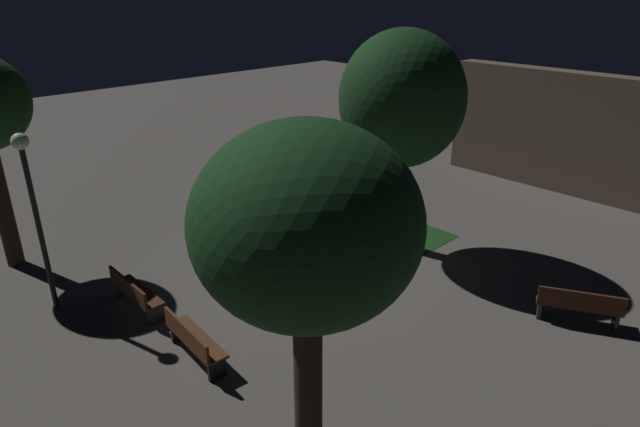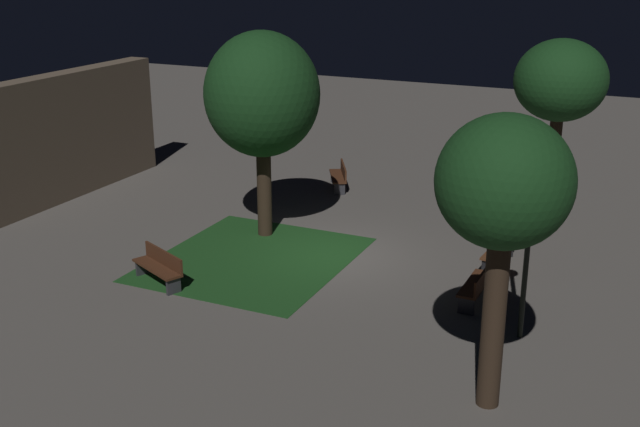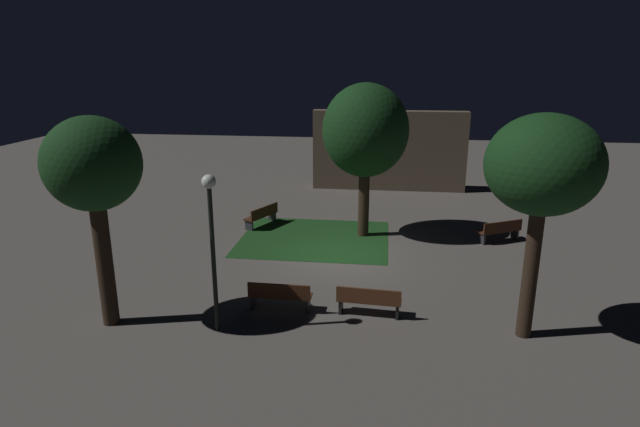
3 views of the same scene
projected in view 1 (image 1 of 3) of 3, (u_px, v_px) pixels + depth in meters
ground_plane at (310, 266)px, 14.80m from camera, size 60.00×60.00×0.00m
grass_lawn at (331, 232)px, 16.81m from camera, size 5.89×5.13×0.01m
bench_front_left at (134, 292)px, 12.62m from camera, size 1.81×0.51×0.88m
bench_path_side at (193, 340)px, 10.95m from camera, size 1.83×0.62×0.88m
bench_near_trees at (310, 187)px, 19.14m from camera, size 1.19×1.83×0.88m
bench_front_right at (579, 305)px, 12.13m from camera, size 1.81×1.27×0.88m
tree_back_right at (402, 101)px, 14.31m from camera, size 3.36×3.36×6.10m
tree_left_canopy at (306, 230)px, 6.33m from camera, size 2.76×2.76×5.77m
lamp_post_near_wall at (31, 193)px, 11.78m from camera, size 0.36×0.36×4.24m
building_wall_backdrop at (559, 131)px, 19.70m from camera, size 8.26×0.80×4.29m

